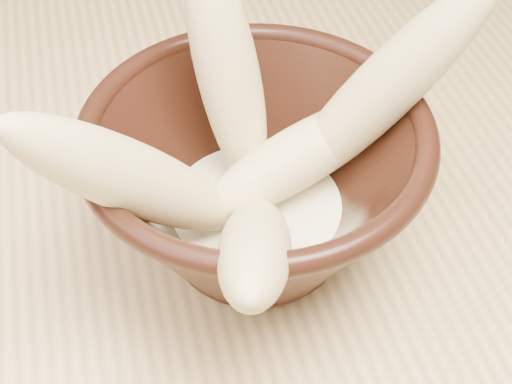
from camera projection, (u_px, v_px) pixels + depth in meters
table at (309, 215)px, 0.65m from camera, size 1.20×0.80×0.75m
bowl at (256, 181)px, 0.47m from camera, size 0.23×0.23×0.12m
milk_puddle at (256, 211)px, 0.49m from camera, size 0.13×0.13×0.02m
banana_upright at (228, 72)px, 0.46m from camera, size 0.07×0.10×0.18m
banana_left at (137, 180)px, 0.41m from camera, size 0.16×0.09×0.17m
banana_right at (381, 92)px, 0.45m from camera, size 0.15×0.06×0.18m
banana_across at (300, 156)px, 0.48m from camera, size 0.16×0.09×0.07m
banana_front at (255, 248)px, 0.40m from camera, size 0.09×0.17×0.13m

